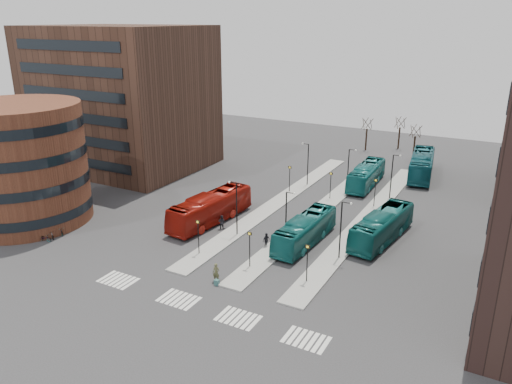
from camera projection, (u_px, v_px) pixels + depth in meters
The scene contains 23 objects.
ground at pixel (158, 326), 39.55m from camera, with size 160.00×160.00×0.00m, color #2C2C2E.
island_left at pixel (279, 201), 66.18m from camera, with size 2.50×45.00×0.15m, color gray.
island_mid at pixel (322, 209), 63.47m from camera, with size 2.50×45.00×0.15m, color gray.
island_right at pixel (368, 217), 60.76m from camera, with size 2.50×45.00×0.15m, color gray.
suitcase at pixel (217, 283), 45.50m from camera, with size 0.43×0.34×0.54m, color navy.
red_bus at pixel (211, 208), 59.04m from camera, with size 2.98×12.74×3.55m, color maroon.
teal_bus_a at pixel (305, 230), 53.50m from camera, with size 2.61×11.16×3.11m, color #136261.
teal_bus_b at pixel (366, 175), 71.89m from camera, with size 2.72×11.64×3.24m, color #166F70.
teal_bus_c at pixel (382, 226), 54.23m from camera, with size 2.78×11.90×3.32m, color #125B59.
teal_bus_d at pixel (422, 165), 76.05m from camera, with size 3.10×13.26×3.69m, color #12545E.
traveller at pixel (216, 273), 45.93m from camera, with size 0.67×0.44×1.83m, color #4A4B2D.
commuter_a at pixel (222, 222), 57.47m from camera, with size 0.83×0.64×1.70m, color black.
commuter_b at pixel (266, 240), 52.76m from camera, with size 0.98×0.41×1.67m, color black.
commuter_c at pixel (294, 248), 51.26m from camera, with size 0.99×0.57×1.54m, color black.
bicycle_near at pixel (45, 238), 54.32m from camera, with size 0.54×1.55×0.81m, color gray.
bicycle_mid at pixel (51, 235), 55.02m from camera, with size 0.45×1.59×0.96m, color gray.
bicycle_far at pixel (60, 231), 56.08m from camera, with size 0.59×1.68×0.88m, color gray.
crosswalk_stripes at pixel (205, 307), 42.07m from camera, with size 22.35×2.40×0.01m.
round_building at pixel (20, 164), 58.16m from camera, with size 15.16×15.16×14.00m.
office_block at pixel (122, 98), 79.40m from camera, with size 25.00×20.12×22.00m.
sign_poles at pixel (297, 209), 57.08m from camera, with size 12.45×22.12×3.65m.
lamp_posts at pixel (322, 188), 60.36m from camera, with size 14.04×20.24×6.12m.
bare_trees at pixel (393, 138), 89.35m from camera, with size 10.97×8.14×5.90m.
Camera 1 is at (22.98, -25.94, 23.17)m, focal length 35.00 mm.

